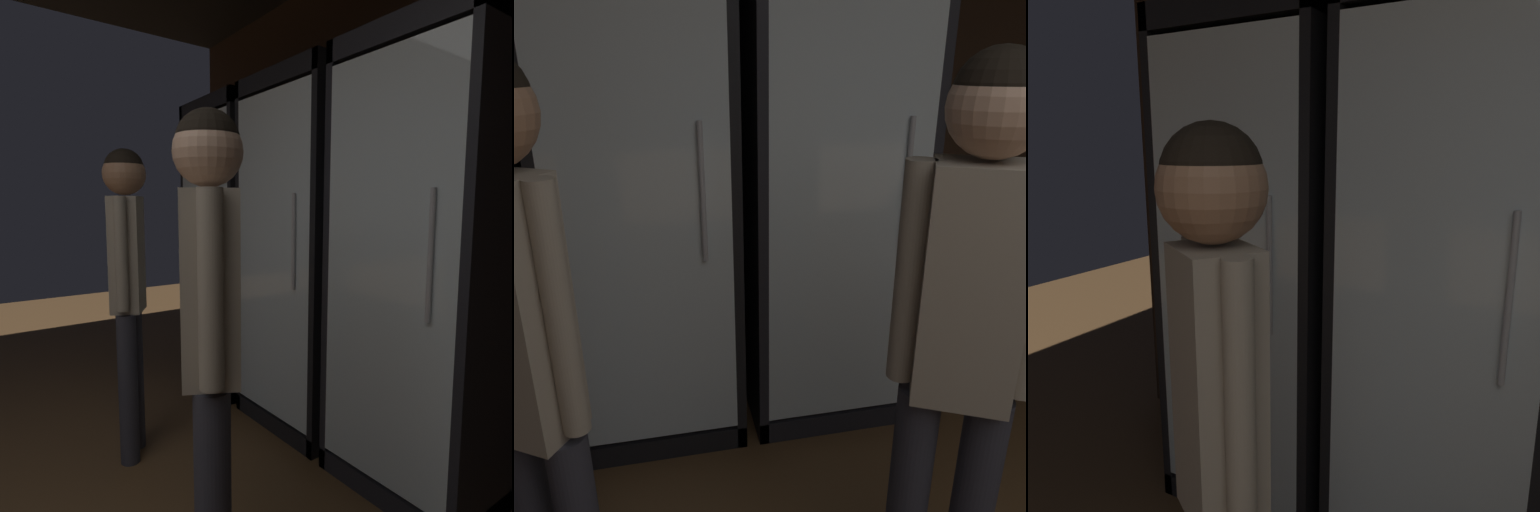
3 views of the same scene
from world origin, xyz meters
The scene contains 5 objects.
wall_back centered at (0.00, 3.03, 1.40)m, with size 6.00×0.06×2.80m, color black.
cooler_left centered at (-1.21, 2.72, 1.01)m, with size 0.72×0.64×2.07m.
cooler_center centered at (-0.43, 2.72, 1.01)m, with size 0.72×0.64×2.07m.
shopper_near centered at (-0.45, 1.55, 0.97)m, with size 0.32×0.26×1.60m.
shopper_far centered at (-1.45, 1.63, 1.02)m, with size 0.25×0.22×1.60m.
Camera 2 is at (-1.14, 0.58, 1.56)m, focal length 36.17 mm.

